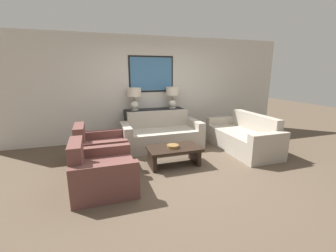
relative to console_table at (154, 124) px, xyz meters
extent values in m
plane|color=brown|center=(0.00, -2.04, -0.41)|extent=(20.00, 20.00, 0.00)
cube|color=beige|center=(0.00, 0.28, 0.92)|extent=(7.70, 0.10, 2.65)
cube|color=black|center=(0.00, 0.22, 1.29)|extent=(1.18, 0.01, 0.92)
cube|color=teal|center=(0.00, 0.21, 1.29)|extent=(1.10, 0.02, 0.84)
cube|color=black|center=(0.00, 0.00, 0.00)|extent=(1.53, 0.39, 0.82)
cylinder|color=silver|center=(-0.50, 0.00, 0.42)|extent=(0.17, 0.17, 0.02)
sphere|color=silver|center=(-0.50, 0.00, 0.54)|extent=(0.20, 0.20, 0.20)
cylinder|color=#8C7A51|center=(-0.50, 0.00, 0.70)|extent=(0.02, 0.02, 0.12)
cylinder|color=beige|center=(-0.50, 0.00, 0.86)|extent=(0.34, 0.34, 0.21)
cylinder|color=silver|center=(0.50, 0.00, 0.42)|extent=(0.17, 0.17, 0.02)
sphere|color=silver|center=(0.50, 0.00, 0.54)|extent=(0.20, 0.20, 0.20)
cylinder|color=#8C7A51|center=(0.50, 0.00, 0.70)|extent=(0.02, 0.02, 0.12)
cylinder|color=beige|center=(0.50, 0.00, 0.86)|extent=(0.34, 0.34, 0.21)
cube|color=#ADA393|center=(0.00, -0.78, -0.19)|extent=(1.50, 0.68, 0.43)
cube|color=#ADA393|center=(0.00, -0.35, 0.00)|extent=(1.50, 0.18, 0.82)
cube|color=#ADA393|center=(-0.84, -0.69, -0.10)|extent=(0.18, 0.86, 0.61)
cube|color=#ADA393|center=(0.84, -0.69, -0.10)|extent=(0.18, 0.86, 0.61)
cube|color=#ADA393|center=(1.60, -1.42, -0.19)|extent=(0.68, 1.50, 0.43)
cube|color=#ADA393|center=(2.03, -1.42, 0.00)|extent=(0.18, 1.50, 0.82)
cube|color=#ADA393|center=(1.69, -0.58, -0.10)|extent=(0.86, 0.18, 0.61)
cube|color=#ADA393|center=(1.69, -2.26, -0.10)|extent=(0.86, 0.18, 0.61)
cube|color=black|center=(-0.08, -1.76, -0.07)|extent=(1.01, 0.58, 0.05)
cube|color=black|center=(-0.52, -1.76, -0.25)|extent=(0.07, 0.46, 0.31)
cube|color=black|center=(0.35, -1.76, -0.25)|extent=(0.07, 0.46, 0.31)
cylinder|color=olive|center=(-0.11, -1.78, -0.02)|extent=(0.23, 0.23, 0.06)
cube|color=brown|center=(-1.31, -1.24, -0.21)|extent=(0.74, 0.65, 0.40)
cube|color=brown|center=(-1.77, -1.24, -0.01)|extent=(0.18, 0.65, 0.80)
cube|color=brown|center=(-1.40, -1.64, -0.13)|extent=(0.92, 0.14, 0.56)
cube|color=brown|center=(-1.40, -0.85, -0.13)|extent=(0.92, 0.14, 0.56)
cube|color=brown|center=(-1.31, -2.29, -0.21)|extent=(0.74, 0.65, 0.40)
cube|color=brown|center=(-1.77, -2.29, -0.01)|extent=(0.18, 0.65, 0.80)
cube|color=brown|center=(-1.40, -2.68, -0.13)|extent=(0.92, 0.14, 0.56)
cube|color=brown|center=(-1.40, -1.89, -0.13)|extent=(0.92, 0.14, 0.56)
camera|label=1|loc=(-1.47, -5.59, 1.37)|focal=24.00mm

